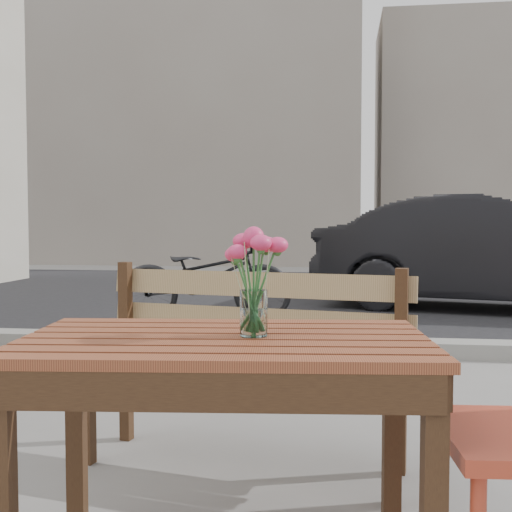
{
  "coord_description": "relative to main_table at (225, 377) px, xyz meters",
  "views": [
    {
      "loc": [
        0.54,
        -1.87,
        1.0
      ],
      "look_at": [
        0.31,
        -0.08,
        0.91
      ],
      "focal_mm": 45.0,
      "sensor_mm": 36.0,
      "label": 1
    }
  ],
  "objects": [
    {
      "name": "parked_car",
      "position": [
        2.05,
        5.89,
        0.08
      ],
      "size": [
        4.18,
        2.29,
        1.31
      ],
      "primitive_type": "imported",
      "rotation": [
        0.0,
        0.0,
        1.33
      ],
      "color": "black",
      "rests_on": "ground"
    },
    {
      "name": "street",
      "position": [
        -0.23,
        5.2,
        -0.55
      ],
      "size": [
        30.0,
        8.12,
        0.12
      ],
      "color": "black",
      "rests_on": "ground"
    },
    {
      "name": "main_vase",
      "position": [
        0.08,
        0.01,
        0.3
      ],
      "size": [
        0.16,
        0.16,
        0.3
      ],
      "color": "white",
      "rests_on": "main_table"
    },
    {
      "name": "main_bench",
      "position": [
        -0.06,
        0.89,
        -0.06
      ],
      "size": [
        1.41,
        0.66,
        0.84
      ],
      "rotation": [
        0.0,
        0.0,
        -0.2
      ],
      "color": "olive",
      "rests_on": "ground"
    },
    {
      "name": "backdrop_buildings",
      "position": [
        -0.06,
        14.54,
        3.03
      ],
      "size": [
        15.5,
        4.0,
        8.0
      ],
      "color": "gray",
      "rests_on": "ground"
    },
    {
      "name": "main_table",
      "position": [
        0.0,
        0.0,
        0.0
      ],
      "size": [
        1.17,
        0.75,
        0.69
      ],
      "rotation": [
        0.0,
        0.0,
        0.09
      ],
      "color": "#5E2A18",
      "rests_on": "ground"
    },
    {
      "name": "bicycle",
      "position": [
        -1.02,
        4.57,
        -0.12
      ],
      "size": [
        1.8,
        0.89,
        0.91
      ],
      "primitive_type": "imported",
      "rotation": [
        0.0,
        0.0,
        1.74
      ],
      "color": "black",
      "rests_on": "ground"
    }
  ]
}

